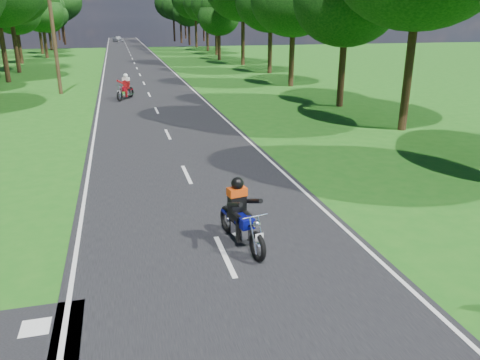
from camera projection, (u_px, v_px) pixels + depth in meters
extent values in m
plane|color=#1B5D15|center=(248.00, 306.00, 8.83)|extent=(160.00, 160.00, 0.00)
cube|color=black|center=(134.00, 63.00, 54.51)|extent=(7.00, 140.00, 0.02)
cube|color=silver|center=(225.00, 256.00, 10.65)|extent=(0.12, 2.00, 0.01)
cube|color=silver|center=(187.00, 174.00, 16.13)|extent=(0.12, 2.00, 0.01)
cube|color=silver|center=(168.00, 134.00, 21.62)|extent=(0.12, 2.00, 0.01)
cube|color=silver|center=(157.00, 110.00, 27.10)|extent=(0.12, 2.00, 0.01)
cube|color=silver|center=(149.00, 94.00, 32.58)|extent=(0.12, 2.00, 0.01)
cube|color=silver|center=(144.00, 83.00, 38.06)|extent=(0.12, 2.00, 0.01)
cube|color=silver|center=(140.00, 75.00, 43.54)|extent=(0.12, 2.00, 0.01)
cube|color=silver|center=(137.00, 68.00, 49.02)|extent=(0.12, 2.00, 0.01)
cube|color=silver|center=(134.00, 63.00, 54.50)|extent=(0.12, 2.00, 0.01)
cube|color=silver|center=(132.00, 59.00, 59.99)|extent=(0.12, 2.00, 0.01)
cube|color=silver|center=(131.00, 55.00, 65.47)|extent=(0.12, 2.00, 0.01)
cube|color=silver|center=(129.00, 52.00, 70.95)|extent=(0.12, 2.00, 0.01)
cube|color=silver|center=(128.00, 50.00, 76.43)|extent=(0.12, 2.00, 0.01)
cube|color=silver|center=(127.00, 47.00, 81.91)|extent=(0.12, 2.00, 0.01)
cube|color=silver|center=(126.00, 45.00, 87.39)|extent=(0.12, 2.00, 0.01)
cube|color=silver|center=(125.00, 44.00, 92.87)|extent=(0.12, 2.00, 0.01)
cube|color=silver|center=(125.00, 42.00, 98.36)|extent=(0.12, 2.00, 0.01)
cube|color=silver|center=(124.00, 41.00, 103.84)|extent=(0.12, 2.00, 0.01)
cube|color=silver|center=(123.00, 39.00, 109.32)|extent=(0.12, 2.00, 0.01)
cube|color=silver|center=(123.00, 38.00, 114.80)|extent=(0.12, 2.00, 0.01)
cube|color=silver|center=(105.00, 64.00, 53.73)|extent=(0.10, 140.00, 0.01)
cube|color=silver|center=(163.00, 62.00, 55.28)|extent=(0.10, 140.00, 0.01)
cube|color=silver|center=(35.00, 327.00, 8.20)|extent=(0.50, 0.50, 0.01)
cylinder|color=black|center=(4.00, 55.00, 38.09)|extent=(0.40, 0.40, 4.32)
cylinder|color=black|center=(16.00, 49.00, 44.82)|extent=(0.40, 0.40, 4.40)
cylinder|color=black|center=(20.00, 49.00, 53.55)|extent=(0.40, 0.40, 3.20)
ellipsoid|color=black|center=(15.00, 13.00, 52.24)|extent=(5.60, 5.60, 4.76)
cylinder|color=black|center=(46.00, 45.00, 60.72)|extent=(0.40, 0.40, 3.22)
ellipsoid|color=black|center=(41.00, 13.00, 59.41)|extent=(5.64, 5.64, 4.79)
ellipsoid|color=black|center=(40.00, 0.00, 58.89)|extent=(4.83, 4.83, 4.11)
cylinder|color=black|center=(41.00, 41.00, 67.38)|extent=(0.40, 0.40, 3.61)
ellipsoid|color=black|center=(37.00, 8.00, 65.91)|extent=(6.31, 6.31, 5.37)
cylinder|color=black|center=(51.00, 42.00, 74.77)|extent=(0.40, 0.40, 2.67)
ellipsoid|color=black|center=(48.00, 20.00, 73.68)|extent=(4.67, 4.67, 3.97)
ellipsoid|color=black|center=(47.00, 11.00, 73.25)|extent=(4.00, 4.00, 3.40)
ellipsoid|color=black|center=(46.00, 2.00, 72.82)|extent=(3.00, 3.00, 2.55)
cylinder|color=black|center=(55.00, 38.00, 83.01)|extent=(0.40, 0.40, 3.09)
ellipsoid|color=black|center=(52.00, 15.00, 81.75)|extent=(5.40, 5.40, 4.59)
ellipsoid|color=black|center=(51.00, 6.00, 81.26)|extent=(4.63, 4.63, 3.93)
cylinder|color=black|center=(64.00, 32.00, 88.96)|extent=(0.40, 0.40, 4.48)
ellipsoid|color=black|center=(60.00, 2.00, 87.13)|extent=(7.84, 7.84, 6.66)
cylinder|color=black|center=(63.00, 32.00, 96.97)|extent=(0.40, 0.40, 4.09)
ellipsoid|color=black|center=(60.00, 6.00, 95.30)|extent=(7.16, 7.16, 6.09)
cylinder|color=black|center=(407.00, 82.00, 21.83)|extent=(0.40, 0.40, 4.56)
cylinder|color=black|center=(341.00, 77.00, 27.91)|extent=(0.40, 0.40, 3.49)
ellipsoid|color=black|center=(347.00, 0.00, 26.48)|extent=(6.12, 6.12, 5.20)
cylinder|color=black|center=(292.00, 62.00, 36.02)|extent=(0.40, 0.40, 3.69)
cylinder|color=black|center=(270.00, 53.00, 44.35)|extent=(0.40, 0.40, 3.74)
ellipsoid|color=black|center=(271.00, 1.00, 42.82)|extent=(6.55, 6.55, 5.57)
cylinder|color=black|center=(243.00, 44.00, 51.68)|extent=(0.40, 0.40, 4.64)
cylinder|color=black|center=(219.00, 48.00, 58.27)|extent=(0.40, 0.40, 2.91)
ellipsoid|color=black|center=(219.00, 17.00, 57.08)|extent=(5.09, 5.09, 4.33)
ellipsoid|color=black|center=(219.00, 5.00, 56.61)|extent=(4.36, 4.36, 3.71)
cylinder|color=black|center=(216.00, 41.00, 65.23)|extent=(0.40, 0.40, 3.88)
ellipsoid|color=black|center=(216.00, 4.00, 63.65)|extent=(6.78, 6.78, 5.77)
cylinder|color=black|center=(207.00, 37.00, 73.00)|extent=(0.40, 0.40, 4.18)
ellipsoid|color=black|center=(207.00, 2.00, 71.29)|extent=(7.31, 7.31, 6.21)
cylinder|color=black|center=(196.00, 34.00, 81.04)|extent=(0.40, 0.40, 4.63)
cylinder|color=black|center=(189.00, 36.00, 87.88)|extent=(0.40, 0.40, 3.36)
ellipsoid|color=black|center=(189.00, 12.00, 86.51)|extent=(5.88, 5.88, 5.00)
ellipsoid|color=black|center=(188.00, 3.00, 85.96)|extent=(5.04, 5.04, 4.29)
cylinder|color=black|center=(181.00, 33.00, 94.23)|extent=(0.40, 0.40, 4.09)
ellipsoid|color=black|center=(180.00, 6.00, 92.56)|extent=(7.15, 7.15, 6.08)
cylinder|color=black|center=(174.00, 31.00, 101.15)|extent=(0.40, 0.40, 4.48)
ellipsoid|color=black|center=(173.00, 3.00, 99.32)|extent=(7.84, 7.84, 6.66)
cylinder|color=black|center=(59.00, 31.00, 105.39)|extent=(0.40, 0.40, 3.84)
ellipsoid|color=black|center=(56.00, 9.00, 103.82)|extent=(6.72, 6.72, 5.71)
ellipsoid|color=black|center=(55.00, 0.00, 103.20)|extent=(5.76, 5.76, 4.90)
cylinder|color=black|center=(186.00, 30.00, 114.00)|extent=(0.40, 0.40, 4.16)
ellipsoid|color=black|center=(185.00, 7.00, 112.30)|extent=(7.28, 7.28, 6.19)
cylinder|color=black|center=(40.00, 35.00, 91.27)|extent=(0.40, 0.40, 3.52)
ellipsoid|color=black|center=(37.00, 11.00, 89.83)|extent=(6.16, 6.16, 5.24)
ellipsoid|color=black|center=(36.00, 2.00, 89.26)|extent=(5.28, 5.28, 4.49)
cylinder|color=black|center=(204.00, 30.00, 101.63)|extent=(0.40, 0.40, 4.48)
ellipsoid|color=black|center=(203.00, 3.00, 99.80)|extent=(7.84, 7.84, 6.66)
cylinder|color=#382616|center=(54.00, 35.00, 31.67)|extent=(0.26, 0.26, 8.00)
imported|color=silver|center=(118.00, 39.00, 99.66)|extent=(2.58, 4.02, 1.27)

